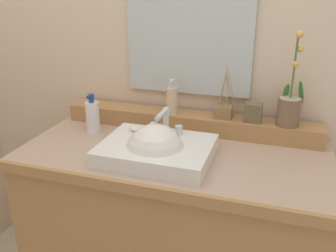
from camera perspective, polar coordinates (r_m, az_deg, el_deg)
name	(u,v)px	position (r m, az deg, el deg)	size (l,w,h in m)	color
wall_back	(200,33)	(1.81, 4.99, 14.02)	(3.18, 0.20, 2.52)	beige
vanity_cabinet	(173,233)	(1.76, 0.84, -16.07)	(1.26, 0.63, 0.84)	#AB7948
back_ledge	(189,122)	(1.74, 3.21, 0.64)	(1.19, 0.12, 0.08)	#AB7948
sink_basin	(156,152)	(1.46, -1.86, -3.98)	(0.43, 0.33, 0.27)	white
soap_bar	(137,129)	(1.57, -4.70, -0.40)	(0.07, 0.04, 0.02)	silver
potted_plant	(290,107)	(1.64, 18.12, 2.83)	(0.11, 0.11, 0.40)	brown
soap_dispenser	(172,100)	(1.70, 0.60, 4.04)	(0.05, 0.05, 0.16)	beige
reed_diffuser	(224,111)	(1.68, 8.56, 2.31)	(0.09, 0.10, 0.24)	olive
trinket_box	(253,113)	(1.65, 12.93, 2.02)	(0.07, 0.06, 0.08)	brown
lotion_bottle	(93,116)	(1.74, -11.48, 1.53)	(0.06, 0.07, 0.18)	white
mirror	(189,37)	(1.71, 3.18, 13.40)	(0.58, 0.02, 0.51)	silver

